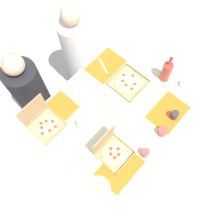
# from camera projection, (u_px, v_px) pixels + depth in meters

# --- Properties ---
(ground_plane) EXTENTS (6.00, 6.00, 0.00)m
(ground_plane) POSITION_uv_depth(u_px,v_px,m) (112.00, 137.00, 2.94)
(ground_plane) COLOR beige
(dining_table) EXTENTS (1.48, 1.06, 0.77)m
(dining_table) POSITION_uv_depth(u_px,v_px,m) (112.00, 116.00, 2.33)
(dining_table) COLOR #3F3328
(dining_table) RESTS_ON ground_plane
(placemat_near_left) EXTENTS (0.36, 0.26, 0.00)m
(placemat_near_left) POSITION_uv_depth(u_px,v_px,m) (120.00, 168.00, 2.04)
(placemat_near_left) COLOR orange
(placemat_near_left) RESTS_ON dining_table
(placemat_near_right) EXTENTS (0.36, 0.26, 0.00)m
(placemat_near_right) POSITION_uv_depth(u_px,v_px,m) (168.00, 112.00, 2.23)
(placemat_near_right) COLOR orange
(placemat_near_right) RESTS_ON dining_table
(placemat_far_left) EXTENTS (0.36, 0.26, 0.00)m
(placemat_far_left) POSITION_uv_depth(u_px,v_px,m) (56.00, 112.00, 2.24)
(placemat_far_left) COLOR orange
(placemat_far_left) RESTS_ON dining_table
(placemat_far_right) EXTENTS (0.36, 0.26, 0.00)m
(placemat_far_right) POSITION_uv_depth(u_px,v_px,m) (106.00, 65.00, 2.43)
(placemat_far_right) COLOR orange
(placemat_far_right) RESTS_ON dining_table
(pizza_box_corner_right) EXTENTS (0.26, 0.26, 0.30)m
(pizza_box_corner_right) POSITION_uv_depth(u_px,v_px,m) (44.00, 122.00, 2.15)
(pizza_box_corner_right) COLOR tan
(pizza_box_corner_right) RESTS_ON dining_table
(pizza_box_center) EXTENTS (0.30, 0.30, 0.04)m
(pizza_box_center) POSITION_uv_depth(u_px,v_px,m) (128.00, 83.00, 2.34)
(pizza_box_center) COLOR tan
(pizza_box_center) RESTS_ON dining_table
(pizza_box_edge_far) EXTENTS (0.25, 0.25, 0.29)m
(pizza_box_edge_far) POSITION_uv_depth(u_px,v_px,m) (112.00, 151.00, 2.05)
(pizza_box_edge_far) COLOR tan
(pizza_box_edge_far) RESTS_ON dining_table
(plate_middle) EXTENTS (0.21, 0.21, 0.03)m
(plate_middle) POSITION_uv_depth(u_px,v_px,m) (97.00, 189.00, 1.96)
(plate_middle) COLOR white
(plate_middle) RESTS_ON dining_table
(plate_far_left) EXTENTS (0.21, 0.21, 0.03)m
(plate_far_left) POSITION_uv_depth(u_px,v_px,m) (101.00, 105.00, 2.25)
(plate_far_left) COLOR white
(plate_far_left) RESTS_ON dining_table
(plate_near_right) EXTENTS (0.24, 0.24, 0.03)m
(plate_near_right) POSITION_uv_depth(u_px,v_px,m) (80.00, 162.00, 2.05)
(plate_near_right) COLOR white
(plate_near_right) RESTS_ON dining_table
(soda_bottle) EXTENTS (0.09, 0.09, 0.32)m
(soda_bottle) POSITION_uv_depth(u_px,v_px,m) (167.00, 71.00, 2.25)
(soda_bottle) COLOR #B2382D
(soda_bottle) RESTS_ON dining_table
(cup_dark) EXTENTS (0.07, 0.07, 0.09)m
(cup_dark) POSITION_uv_depth(u_px,v_px,m) (174.00, 115.00, 2.17)
(cup_dark) COLOR #333338
(cup_dark) RESTS_ON dining_table
(cup_clear_left) EXTENTS (0.08, 0.08, 0.09)m
(cup_clear_left) POSITION_uv_depth(u_px,v_px,m) (162.00, 132.00, 2.12)
(cup_clear_left) COLOR #BF4742
(cup_clear_left) RESTS_ON dining_table
(cup_red) EXTENTS (0.07, 0.07, 0.09)m
(cup_red) POSITION_uv_depth(u_px,v_px,m) (81.00, 124.00, 2.14)
(cup_red) COLOR silver
(cup_red) RESTS_ON dining_table
(cup_clear_right) EXTENTS (0.07, 0.07, 0.09)m
(cup_clear_right) POSITION_uv_depth(u_px,v_px,m) (145.00, 153.00, 2.04)
(cup_clear_right) COLOR #BF4742
(cup_clear_right) RESTS_ON dining_table
(condiment_bowl) EXTENTS (0.09, 0.09, 0.04)m
(condiment_bowl) POSITION_uv_depth(u_px,v_px,m) (184.00, 84.00, 2.32)
(condiment_bowl) COLOR white
(condiment_bowl) RESTS_ON dining_table
(fork_by_far_left) EXTENTS (0.13, 0.16, 0.00)m
(fork_by_far_left) POSITION_uv_depth(u_px,v_px,m) (74.00, 92.00, 2.31)
(fork_by_far_left) COLOR #B7B7BC
(fork_by_far_left) RESTS_ON dining_table
(fork_by_far_right) EXTENTS (0.09, 0.18, 0.00)m
(fork_by_far_right) POSITION_uv_depth(u_px,v_px,m) (103.00, 66.00, 2.43)
(fork_by_far_right) COLOR #B7B7BC
(fork_by_far_right) RESTS_ON dining_table
(diner_left_seat) EXTENTS (0.32, 0.32, 1.21)m
(diner_left_seat) POSITION_uv_depth(u_px,v_px,m) (33.00, 96.00, 2.55)
(diner_left_seat) COLOR black
(diner_left_seat) RESTS_ON ground_plane
(diner_right_seat) EXTENTS (0.32, 0.32, 1.24)m
(diner_right_seat) POSITION_uv_depth(u_px,v_px,m) (79.00, 55.00, 2.73)
(diner_right_seat) COLOR white
(diner_right_seat) RESTS_ON ground_plane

